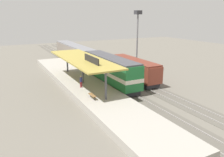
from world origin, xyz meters
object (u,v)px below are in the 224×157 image
freight_car (134,69)px  platform_bench (92,95)px  person_waiting (81,81)px  locomotive (110,70)px  light_mast (138,29)px  passenger_carriage_single (74,54)px

freight_car → platform_bench: bearing=-146.3°
freight_car → person_waiting: size_ratio=7.02×
person_waiting → locomotive: bearing=18.1°
platform_bench → locomotive: bearing=48.4°
platform_bench → light_mast: light_mast is taller
locomotive → passenger_carriage_single: locomotive is taller
light_mast → person_waiting: light_mast is taller
platform_bench → freight_car: 12.75m
passenger_carriage_single → freight_car: (4.60, -17.71, -0.34)m
passenger_carriage_single → locomotive: bearing=-90.0°
freight_car → passenger_carriage_single: bearing=104.6°
platform_bench → person_waiting: person_waiting is taller
passenger_carriage_single → light_mast: (7.80, -13.74, 6.08)m
platform_bench → locomotive: locomotive is taller
platform_bench → person_waiting: bearing=86.1°
freight_car → light_mast: light_mast is taller
passenger_carriage_single → person_waiting: passenger_carriage_single is taller
locomotive → light_mast: (7.80, 4.26, 5.99)m
person_waiting → light_mast: bearing=24.4°
locomotive → light_mast: 10.72m
passenger_carriage_single → platform_bench: bearing=-103.6°
passenger_carriage_single → freight_car: bearing=-75.4°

